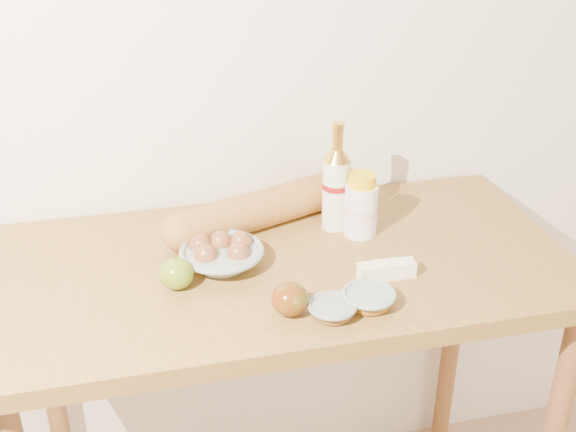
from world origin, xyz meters
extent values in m
cube|color=#EFE3D0|center=(0.00, 1.51, 1.30)|extent=(3.50, 0.02, 2.60)
cube|color=#A27634|center=(0.00, 1.18, 0.88)|extent=(1.20, 0.60, 0.04)
cylinder|color=brown|center=(-0.55, 1.43, 0.43)|extent=(0.05, 0.05, 0.86)
cylinder|color=brown|center=(0.55, 1.43, 0.43)|extent=(0.05, 0.05, 0.86)
cylinder|color=beige|center=(0.14, 1.30, 0.98)|extent=(0.08, 0.08, 0.16)
cylinder|color=maroon|center=(0.14, 1.30, 1.00)|extent=(0.08, 0.08, 0.01)
cone|color=gold|center=(0.14, 1.30, 1.08)|extent=(0.08, 0.08, 0.03)
cylinder|color=gold|center=(0.14, 1.30, 1.11)|extent=(0.03, 0.03, 0.04)
cylinder|color=gold|center=(0.14, 1.30, 1.14)|extent=(0.03, 0.03, 0.02)
cylinder|color=white|center=(0.19, 1.25, 0.96)|extent=(0.09, 0.09, 0.12)
cylinder|color=beige|center=(0.19, 1.25, 0.96)|extent=(0.09, 0.09, 0.03)
cylinder|color=yellow|center=(0.19, 1.25, 1.03)|extent=(0.07, 0.07, 0.03)
torus|color=gray|center=(-0.13, 1.19, 0.93)|extent=(0.19, 0.19, 0.01)
ellipsoid|color=brown|center=(-0.17, 1.17, 0.93)|extent=(0.05, 0.05, 0.06)
ellipsoid|color=brown|center=(-0.10, 1.17, 0.93)|extent=(0.05, 0.05, 0.06)
ellipsoid|color=brown|center=(-0.13, 1.22, 0.93)|extent=(0.05, 0.05, 0.06)
ellipsoid|color=brown|center=(-0.17, 1.22, 0.93)|extent=(0.05, 0.05, 0.06)
ellipsoid|color=brown|center=(-0.09, 1.21, 0.93)|extent=(0.05, 0.05, 0.06)
cylinder|color=#BC8039|center=(0.00, 1.34, 0.94)|extent=(0.44, 0.23, 0.09)
sphere|color=#BC8039|center=(-0.20, 1.27, 0.94)|extent=(0.11, 0.11, 0.09)
sphere|color=#BC8039|center=(0.20, 1.42, 0.94)|extent=(0.11, 0.11, 0.09)
ellipsoid|color=olive|center=(-0.23, 1.13, 0.93)|extent=(0.07, 0.07, 0.06)
cylinder|color=#473317|center=(-0.23, 1.13, 0.96)|extent=(0.01, 0.01, 0.01)
ellipsoid|color=maroon|center=(-0.03, 0.99, 0.93)|extent=(0.08, 0.08, 0.06)
cylinder|color=#482D18|center=(-0.03, 0.99, 0.96)|extent=(0.01, 0.01, 0.01)
torus|color=gray|center=(0.04, 0.97, 0.92)|extent=(0.12, 0.12, 0.01)
cylinder|color=brown|center=(0.04, 0.97, 0.91)|extent=(0.10, 0.10, 0.02)
torus|color=gray|center=(0.12, 0.98, 0.93)|extent=(0.13, 0.13, 0.01)
cylinder|color=brown|center=(0.12, 0.98, 0.91)|extent=(0.11, 0.11, 0.02)
cube|color=#FFF5C5|center=(0.18, 1.07, 0.92)|extent=(0.12, 0.03, 0.03)
cube|color=white|center=(0.18, 1.07, 0.92)|extent=(0.06, 0.04, 0.03)
camera|label=1|loc=(-0.29, -0.08, 1.69)|focal=45.00mm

